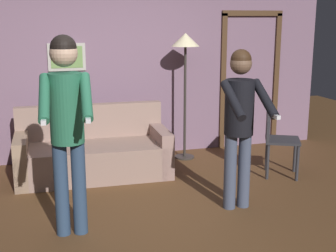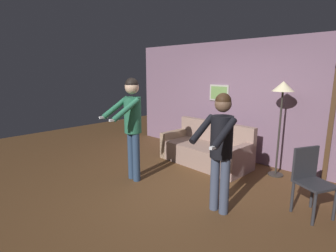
# 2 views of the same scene
# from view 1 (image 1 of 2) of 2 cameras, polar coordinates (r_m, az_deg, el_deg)

# --- Properties ---
(ground_plane) EXTENTS (12.00, 12.00, 0.00)m
(ground_plane) POSITION_cam_1_polar(r_m,az_deg,el_deg) (4.94, -1.56, -10.54)
(ground_plane) COLOR brown
(back_wall_assembly) EXTENTS (6.40, 0.10, 2.60)m
(back_wall_assembly) POSITION_cam_1_polar(r_m,az_deg,el_deg) (6.69, -6.37, 7.20)
(back_wall_assembly) COLOR slate
(back_wall_assembly) RESTS_ON ground_plane
(couch) EXTENTS (1.93, 0.92, 0.87)m
(couch) POSITION_cam_1_polar(r_m,az_deg,el_deg) (6.04, -9.10, -3.41)
(couch) COLOR gray
(couch) RESTS_ON ground_plane
(torchiere_lamp) EXTENTS (0.39, 0.39, 1.77)m
(torchiere_lamp) POSITION_cam_1_polar(r_m,az_deg,el_deg) (6.50, 2.13, 9.08)
(torchiere_lamp) COLOR #332D28
(torchiere_lamp) RESTS_ON ground_plane
(person_standing_left) EXTENTS (0.47, 0.71, 1.84)m
(person_standing_left) POSITION_cam_1_polar(r_m,az_deg,el_deg) (4.22, -12.25, 1.21)
(person_standing_left) COLOR navy
(person_standing_left) RESTS_ON ground_plane
(person_standing_right) EXTENTS (0.43, 0.65, 1.67)m
(person_standing_right) POSITION_cam_1_polar(r_m,az_deg,el_deg) (4.82, 8.75, 1.31)
(person_standing_right) COLOR #434C63
(person_standing_right) RESTS_ON ground_plane
(dining_chair_distant) EXTENTS (0.56, 0.56, 0.93)m
(dining_chair_distant) POSITION_cam_1_polar(r_m,az_deg,el_deg) (6.06, 13.01, -1.09)
(dining_chair_distant) COLOR #2D2D33
(dining_chair_distant) RESTS_ON ground_plane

